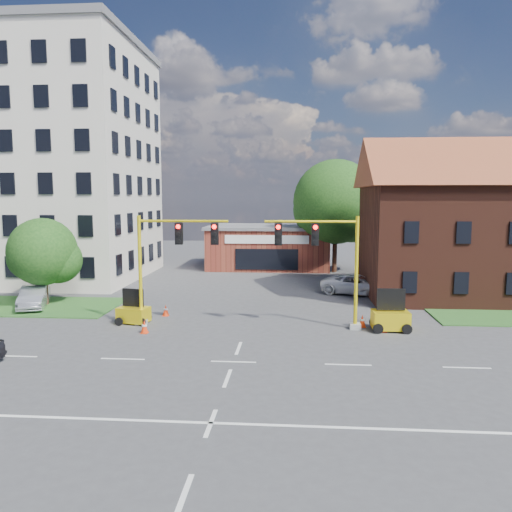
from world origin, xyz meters
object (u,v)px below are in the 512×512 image
object	(u,v)px
trailer_east	(390,318)
pickup_white	(357,285)
trailer_west	(133,313)
signal_mast_west	(169,257)
signal_mast_east	(326,258)

from	to	relation	value
trailer_east	pickup_white	world-z (taller)	trailer_east
trailer_west	pickup_white	xyz separation A→B (m)	(13.87, 9.66, 0.14)
signal_mast_west	trailer_east	size ratio (longest dim) A/B	2.81
trailer_west	trailer_east	distance (m)	14.42
signal_mast_east	trailer_east	distance (m)	4.77
signal_mast_east	pickup_white	size ratio (longest dim) A/B	1.17
trailer_west	pickup_white	bearing A→B (deg)	47.49
signal_mast_east	trailer_west	world-z (taller)	signal_mast_east
trailer_east	pickup_white	size ratio (longest dim) A/B	0.42
trailer_west	signal_mast_west	bearing A→B (deg)	5.62
signal_mast_west	trailer_west	world-z (taller)	signal_mast_west
signal_mast_west	trailer_east	bearing A→B (deg)	-0.81
signal_mast_west	trailer_east	world-z (taller)	signal_mast_west
signal_mast_east	trailer_east	size ratio (longest dim) A/B	2.81
signal_mast_west	trailer_east	xyz separation A→B (m)	(12.22, -0.17, -3.23)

